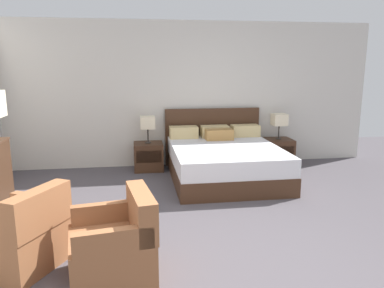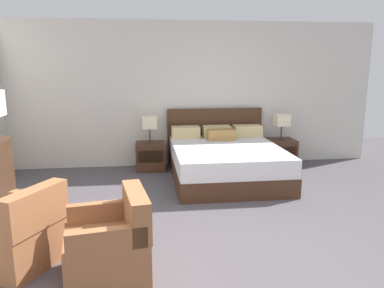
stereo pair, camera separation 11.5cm
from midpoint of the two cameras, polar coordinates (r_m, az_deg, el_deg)
name	(u,v)px [view 2 (the right image)]	position (r m, az deg, el deg)	size (l,w,h in m)	color
ground_plane	(223,280)	(3.44, 5.71, -19.95)	(11.62, 11.62, 0.00)	#4C474C
wall_back	(179,95)	(6.80, -1.49, 7.53)	(7.23, 0.06, 2.58)	beige
bed	(225,160)	(6.06, 5.62, -2.51)	(1.74, 2.02, 1.04)	#422819
nightstand_left	(150,156)	(6.61, -5.87, -1.86)	(0.50, 0.46, 0.48)	#422819
nightstand_right	(280,152)	(7.07, 13.77, -1.23)	(0.50, 0.46, 0.48)	#422819
table_lamp_left	(150,123)	(6.50, -5.98, 3.23)	(0.25, 0.25, 0.47)	#332D28
table_lamp_right	(282,120)	(6.97, 14.00, 3.53)	(0.25, 0.25, 0.47)	#332D28
armchair_by_window	(19,236)	(3.83, -24.12, -12.64)	(0.93, 0.93, 0.76)	#935B38
armchair_companion	(111,246)	(3.40, -11.28, -15.01)	(0.79, 0.78, 0.76)	#935B38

